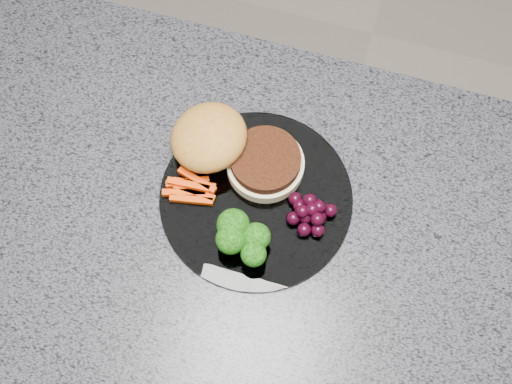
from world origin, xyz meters
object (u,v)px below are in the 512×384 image
plate (256,198)px  grape_bunch (310,213)px  burger (229,148)px  island_cabinet (290,324)px

plate → grape_bunch: (0.08, -0.01, 0.02)m
burger → grape_bunch: 0.14m
island_cabinet → burger: size_ratio=6.44×
burger → grape_bunch: size_ratio=2.78×
burger → island_cabinet: bearing=-37.1°
island_cabinet → grape_bunch: size_ratio=17.89×
burger → grape_bunch: (0.13, -0.06, -0.01)m
grape_bunch → burger: bearing=156.7°
island_cabinet → burger: 0.53m
plate → grape_bunch: bearing=-4.4°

